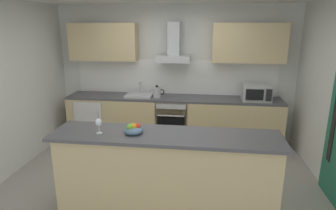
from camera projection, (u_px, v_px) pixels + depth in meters
ground at (161, 183)px, 4.24m from camera, size 5.61×4.75×0.02m
wall_back at (175, 73)px, 5.73m from camera, size 5.61×0.12×2.60m
backsplash_tile at (175, 77)px, 5.68m from camera, size 3.92×0.02×0.66m
counter_back at (173, 120)px, 5.60m from camera, size 4.06×0.60×0.90m
counter_island at (166, 173)px, 3.47m from camera, size 2.68×0.64×1.01m
upper_cabinets at (174, 42)px, 5.35m from camera, size 4.00×0.32×0.70m
oven at (172, 120)px, 5.57m from camera, size 0.60×0.62×0.80m
refrigerator at (94, 118)px, 5.78m from camera, size 0.58×0.60×0.85m
microwave at (256, 92)px, 5.20m from camera, size 0.50×0.38×0.30m
sink at (139, 95)px, 5.54m from camera, size 0.50×0.40×0.26m
kettle at (157, 92)px, 5.43m from camera, size 0.29×0.15×0.24m
range_hood at (174, 49)px, 5.34m from camera, size 0.62×0.45×0.72m
wine_glass at (99, 123)px, 3.34m from camera, size 0.08×0.08×0.18m
fruit_bowl at (134, 130)px, 3.35m from camera, size 0.22×0.22×0.13m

